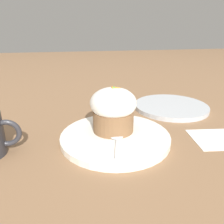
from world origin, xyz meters
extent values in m
plane|color=#846042|center=(0.00, 0.00, 0.00)|extent=(4.00, 4.00, 0.00)
cylinder|color=white|center=(0.00, 0.00, 0.01)|extent=(0.24, 0.24, 0.01)
cylinder|color=brown|center=(0.00, 0.02, 0.04)|extent=(0.09, 0.09, 0.05)
ellipsoid|color=white|center=(0.00, 0.02, 0.08)|extent=(0.10, 0.10, 0.07)
cone|color=orange|center=(0.01, 0.02, 0.11)|extent=(0.02, 0.01, 0.01)
sphere|color=green|center=(0.00, 0.02, 0.11)|extent=(0.01, 0.01, 0.01)
cube|color=silver|center=(-0.01, -0.06, 0.02)|extent=(0.03, 0.08, 0.00)
ellipsoid|color=silver|center=(0.00, -0.01, 0.02)|extent=(0.04, 0.05, 0.01)
torus|color=#2D2D33|center=(-0.22, -0.01, 0.04)|extent=(0.06, 0.01, 0.06)
cylinder|color=#B2B7BC|center=(0.21, 0.16, 0.01)|extent=(0.22, 0.22, 0.01)
cube|color=white|center=(0.23, -0.04, 0.00)|extent=(0.13, 0.11, 0.00)
camera|label=1|loc=(-0.09, -0.42, 0.23)|focal=35.00mm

